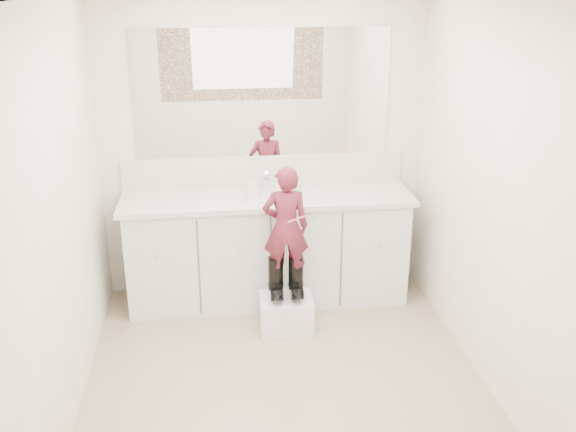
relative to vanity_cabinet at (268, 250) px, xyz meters
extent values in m
plane|color=#988063|center=(0.00, -1.23, -0.42)|extent=(3.00, 3.00, 0.00)
plane|color=beige|center=(0.00, 0.27, 0.77)|extent=(2.60, 0.00, 2.60)
plane|color=beige|center=(0.00, -2.73, 0.77)|extent=(2.60, 0.00, 2.60)
plane|color=beige|center=(-1.30, -1.23, 0.78)|extent=(0.00, 3.00, 3.00)
plane|color=beige|center=(1.30, -1.23, 0.78)|extent=(0.00, 3.00, 3.00)
cube|color=silver|center=(0.00, 0.00, 0.00)|extent=(2.20, 0.55, 0.85)
cube|color=beige|center=(0.00, -0.01, 0.45)|extent=(2.28, 0.58, 0.04)
cube|color=beige|center=(0.00, 0.26, 0.59)|extent=(2.28, 0.03, 0.25)
cube|color=white|center=(0.00, 0.26, 1.22)|extent=(2.00, 0.02, 1.00)
cube|color=#472819|center=(0.00, -2.71, 1.22)|extent=(2.00, 0.01, 1.20)
cylinder|color=silver|center=(0.00, 0.15, 0.52)|extent=(0.08, 0.08, 0.10)
imported|color=beige|center=(0.22, -0.06, 0.51)|extent=(0.11, 0.11, 0.09)
imported|color=white|center=(-0.12, -0.02, 0.56)|extent=(0.09, 0.09, 0.18)
cube|color=white|center=(0.09, -0.50, -0.30)|extent=(0.40, 0.34, 0.25)
imported|color=#9D304B|center=(0.09, -0.48, 0.38)|extent=(0.34, 0.23, 0.92)
cylinder|color=pink|center=(0.16, -0.56, 0.47)|extent=(0.14, 0.02, 0.06)
camera|label=1|loc=(-0.42, -4.74, 2.08)|focal=40.00mm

